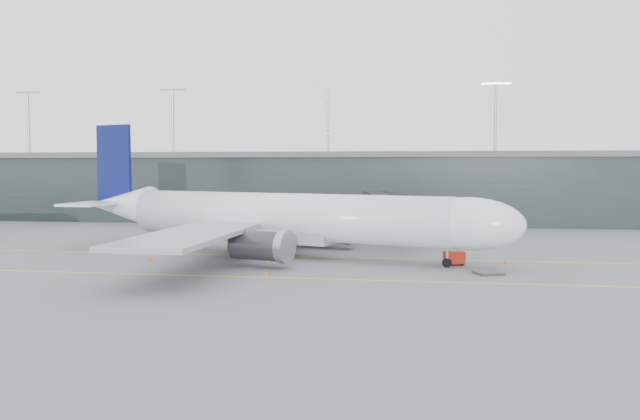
# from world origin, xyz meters

# --- Properties ---
(ground) EXTENTS (320.00, 320.00, 0.00)m
(ground) POSITION_xyz_m (0.00, 0.00, 0.00)
(ground) COLOR #5E5E63
(ground) RESTS_ON ground
(taxiline_a) EXTENTS (160.00, 0.25, 0.02)m
(taxiline_a) POSITION_xyz_m (0.00, -4.00, 0.01)
(taxiline_a) COLOR yellow
(taxiline_a) RESTS_ON ground
(taxiline_b) EXTENTS (160.00, 0.25, 0.02)m
(taxiline_b) POSITION_xyz_m (0.00, -20.00, 0.01)
(taxiline_b) COLOR yellow
(taxiline_b) RESTS_ON ground
(taxiline_lead_main) EXTENTS (0.25, 60.00, 0.02)m
(taxiline_lead_main) POSITION_xyz_m (5.00, 20.00, 0.01)
(taxiline_lead_main) COLOR yellow
(taxiline_lead_main) RESTS_ON ground
(terminal) EXTENTS (240.00, 36.00, 29.00)m
(terminal) POSITION_xyz_m (-0.00, 58.00, 7.62)
(terminal) COLOR #1E2A29
(terminal) RESTS_ON ground
(main_aircraft) EXTENTS (64.74, 59.60, 18.57)m
(main_aircraft) POSITION_xyz_m (5.53, -3.30, 5.21)
(main_aircraft) COLOR white
(main_aircraft) RESTS_ON ground
(jet_bridge) EXTENTS (10.02, 46.88, 7.15)m
(jet_bridge) POSITION_xyz_m (18.55, 26.01, 5.35)
(jet_bridge) COLOR #2C2D32
(jet_bridge) RESTS_ON ground
(gse_cart) EXTENTS (2.68, 1.96, 1.67)m
(gse_cart) POSITION_xyz_m (28.23, -8.15, 0.93)
(gse_cart) COLOR #AF1B0C
(gse_cart) RESTS_ON ground
(baggage_dolly) EXTENTS (3.60, 3.27, 0.29)m
(baggage_dolly) POSITION_xyz_m (31.63, -14.44, 0.18)
(baggage_dolly) COLOR #37383C
(baggage_dolly) RESTS_ON ground
(uld_a) EXTENTS (2.22, 2.00, 1.67)m
(uld_a) POSITION_xyz_m (-3.47, 10.90, 0.88)
(uld_a) COLOR #323236
(uld_a) RESTS_ON ground
(uld_b) EXTENTS (2.26, 1.97, 1.77)m
(uld_b) POSITION_xyz_m (-2.59, 12.63, 0.93)
(uld_b) COLOR #323236
(uld_b) RESTS_ON ground
(uld_c) EXTENTS (2.08, 1.80, 1.66)m
(uld_c) POSITION_xyz_m (-0.15, 9.91, 0.87)
(uld_c) COLOR #323236
(uld_c) RESTS_ON ground
(cone_nose) EXTENTS (0.41, 0.41, 0.66)m
(cone_nose) POSITION_xyz_m (34.63, -6.47, 0.33)
(cone_nose) COLOR red
(cone_nose) RESTS_ON ground
(cone_wing_stbd) EXTENTS (0.47, 0.47, 0.75)m
(cone_wing_stbd) POSITION_xyz_m (7.10, -19.14, 0.38)
(cone_wing_stbd) COLOR orange
(cone_wing_stbd) RESTS_ON ground
(cone_wing_port) EXTENTS (0.50, 0.50, 0.79)m
(cone_wing_port) POSITION_xyz_m (6.89, 10.04, 0.39)
(cone_wing_port) COLOR #DF3D0C
(cone_wing_port) RESTS_ON ground
(cone_tail) EXTENTS (0.48, 0.48, 0.77)m
(cone_tail) POSITION_xyz_m (-10.18, -10.73, 0.38)
(cone_tail) COLOR #FE480E
(cone_tail) RESTS_ON ground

